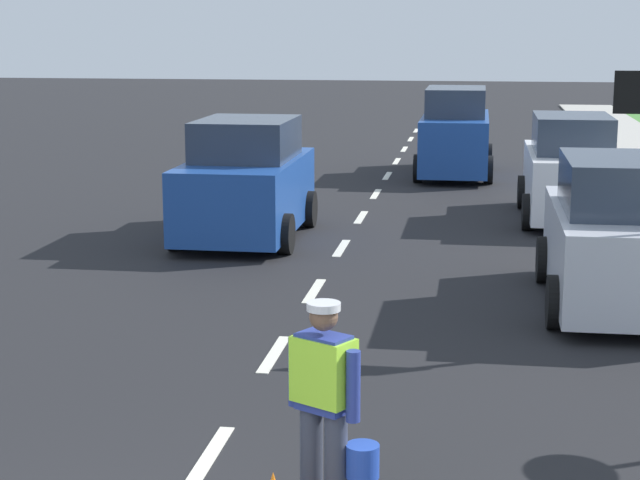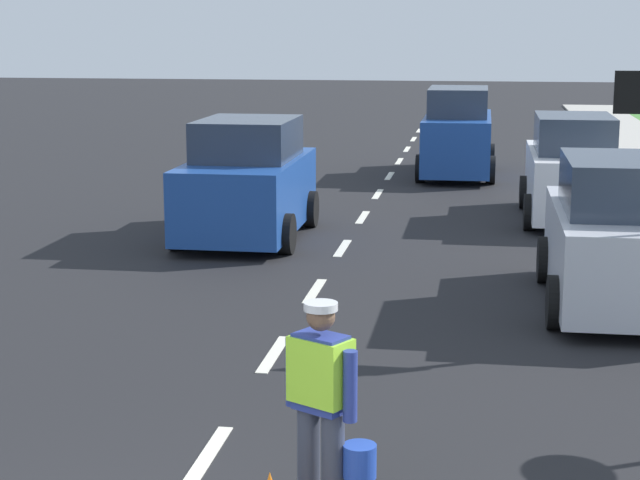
{
  "view_description": "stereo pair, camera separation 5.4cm",
  "coord_description": "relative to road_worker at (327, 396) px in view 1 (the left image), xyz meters",
  "views": [
    {
      "loc": [
        2.26,
        -5.75,
        3.7
      ],
      "look_at": [
        0.34,
        6.98,
        1.1
      ],
      "focal_mm": 59.41,
      "sensor_mm": 36.0,
      "label": 1
    },
    {
      "loc": [
        2.31,
        -5.74,
        3.7
      ],
      "look_at": [
        0.34,
        6.98,
        1.1
      ],
      "focal_mm": 59.41,
      "sensor_mm": 36.0,
      "label": 2
    }
  ],
  "objects": [
    {
      "name": "car_parked_far",
      "position": [
        2.86,
        13.23,
        0.02
      ],
      "size": [
        1.87,
        3.96,
        2.05
      ],
      "color": "silver",
      "rests_on": "ground"
    },
    {
      "name": "lane_center_line",
      "position": [
        -1.17,
        23.36,
        -0.93
      ],
      "size": [
        0.14,
        46.4,
        0.01
      ],
      "color": "silver",
      "rests_on": "ground"
    },
    {
      "name": "road_worker",
      "position": [
        0.0,
        0.0,
        0.0
      ],
      "size": [
        0.74,
        0.47,
        1.67
      ],
      "color": "#383D4C",
      "rests_on": "ground"
    },
    {
      "name": "car_parked_curbside",
      "position": [
        3.01,
        6.65,
        0.01
      ],
      "size": [
        2.03,
        4.01,
        2.03
      ],
      "color": "silver",
      "rests_on": "ground"
    },
    {
      "name": "car_outgoing_far",
      "position": [
        0.5,
        19.22,
        0.1
      ],
      "size": [
        1.9,
        4.39,
        2.22
      ],
      "color": "#1E4799",
      "rests_on": "ground"
    },
    {
      "name": "car_oncoming_lead",
      "position": [
        -2.96,
        10.54,
        0.05
      ],
      "size": [
        2.09,
        3.98,
        2.11
      ],
      "color": "#1E4799",
      "rests_on": "ground"
    },
    {
      "name": "ground_plane",
      "position": [
        -1.17,
        19.16,
        -0.93
      ],
      "size": [
        96.0,
        96.0,
        0.0
      ],
      "primitive_type": "plane",
      "color": "black"
    }
  ]
}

